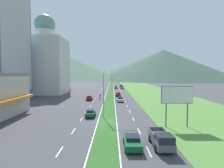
{
  "coord_description": "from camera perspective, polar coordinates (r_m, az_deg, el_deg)",
  "views": [
    {
      "loc": [
        0.89,
        -32.82,
        8.87
      ],
      "look_at": [
        0.93,
        41.21,
        4.72
      ],
      "focal_mm": 29.06,
      "sensor_mm": 36.0,
      "label": 1
    }
  ],
  "objects": [
    {
      "name": "hill_far_center",
      "position": [
        286.7,
        6.19,
        4.04
      ],
      "size": [
        172.56,
        172.56,
        26.22
      ],
      "primitive_type": "cone",
      "color": "#516B56",
      "rests_on": "ground_plane"
    },
    {
      "name": "lane_dash_left_5",
      "position": [
        50.9,
        -6.84,
        -6.84
      ],
      "size": [
        0.16,
        2.8,
        0.01
      ],
      "primitive_type": "cube",
      "color": "silver",
      "rests_on": "ground_plane"
    },
    {
      "name": "lane_dash_left_10",
      "position": [
        87.36,
        -3.97,
        -2.62
      ],
      "size": [
        0.16,
        2.8,
        0.01
      ],
      "primitive_type": "cube",
      "color": "silver",
      "rests_on": "ground_plane"
    },
    {
      "name": "lane_dash_left_14",
      "position": [
        116.75,
        -2.97,
        -1.15
      ],
      "size": [
        0.16,
        2.8,
        0.01
      ],
      "primitive_type": "cube",
      "color": "silver",
      "rests_on": "ground_plane"
    },
    {
      "name": "car_7",
      "position": [
        107.35,
        3.19,
        -1.1
      ],
      "size": [
        1.96,
        4.61,
        1.63
      ],
      "rotation": [
        0.0,
        0.0,
        -1.57
      ],
      "color": "slate",
      "rests_on": "ground_plane"
    },
    {
      "name": "street_lamp_mid",
      "position": [
        66.26,
        -0.35,
        0.59
      ],
      "size": [
        3.21,
        0.37,
        10.19
      ],
      "color": "#99999E",
      "rests_on": "ground_plane"
    },
    {
      "name": "edge_line_median_right",
      "position": [
        93.25,
        0.5,
        -2.24
      ],
      "size": [
        0.16,
        240.0,
        0.01
      ],
      "primitive_type": "cube",
      "color": "silver",
      "rests_on": "ground_plane"
    },
    {
      "name": "lane_dash_left_1",
      "position": [
        22.87,
        -16.19,
        -19.73
      ],
      "size": [
        0.16,
        2.8,
        0.01
      ],
      "primitive_type": "cube",
      "color": "silver",
      "rests_on": "ground_plane"
    },
    {
      "name": "grass_verge_right",
      "position": [
        95.3,
        11.91,
        -2.18
      ],
      "size": [
        24.0,
        240.0,
        0.06
      ],
      "primitive_type": "cube",
      "color": "#518438",
      "rests_on": "ground_plane"
    },
    {
      "name": "lane_dash_right_8",
      "position": [
        72.6,
        3.3,
        -3.81
      ],
      "size": [
        0.16,
        2.8,
        0.01
      ],
      "primitive_type": "cube",
      "color": "silver",
      "rests_on": "ground_plane"
    },
    {
      "name": "car_4",
      "position": [
        122.21,
        2.85,
        -0.59
      ],
      "size": [
        2.03,
        4.25,
        1.52
      ],
      "rotation": [
        0.0,
        0.0,
        -1.57
      ],
      "color": "maroon",
      "rests_on": "ground_plane"
    },
    {
      "name": "lane_dash_right_13",
      "position": [
        109.31,
        2.18,
        -1.44
      ],
      "size": [
        0.16,
        2.8,
        0.01
      ],
      "primitive_type": "cube",
      "color": "silver",
      "rests_on": "ground_plane"
    },
    {
      "name": "lane_dash_right_1",
      "position": [
        22.47,
        11.48,
        -20.1
      ],
      "size": [
        0.16,
        2.8,
        0.01
      ],
      "primitive_type": "cube",
      "color": "silver",
      "rests_on": "ground_plane"
    },
    {
      "name": "lane_dash_left_13",
      "position": [
        109.4,
        -3.17,
        -1.44
      ],
      "size": [
        0.16,
        2.8,
        0.01
      ],
      "primitive_type": "cube",
      "color": "silver",
      "rests_on": "ground_plane"
    },
    {
      "name": "car_6",
      "position": [
        109.79,
        1.2,
        -1.04
      ],
      "size": [
        2.04,
        4.03,
        1.43
      ],
      "rotation": [
        0.0,
        0.0,
        -1.57
      ],
      "color": "#C6842D",
      "rests_on": "ground_plane"
    },
    {
      "name": "edge_line_median_left",
      "position": [
        93.28,
        -1.66,
        -2.24
      ],
      "size": [
        0.16,
        240.0,
        0.01
      ],
      "primitive_type": "cube",
      "color": "silver",
      "rests_on": "ground_plane"
    },
    {
      "name": "lane_dash_left_11",
      "position": [
        94.7,
        -3.66,
        -2.17
      ],
      "size": [
        0.16,
        2.8,
        0.01
      ],
      "primitive_type": "cube",
      "color": "silver",
      "rests_on": "ground_plane"
    },
    {
      "name": "lane_dash_right_12",
      "position": [
        101.96,
        2.34,
        -1.78
      ],
      "size": [
        0.16,
        2.8,
        0.01
      ],
      "primitive_type": "cube",
      "color": "silver",
      "rests_on": "ground_plane"
    },
    {
      "name": "lane_dash_right_14",
      "position": [
        116.67,
        2.04,
        -1.15
      ],
      "size": [
        0.16,
        2.8,
        0.01
      ],
      "primitive_type": "cube",
      "color": "silver",
      "rests_on": "ground_plane"
    },
    {
      "name": "lane_dash_left_7",
      "position": [
        65.42,
        -5.3,
        -4.59
      ],
      "size": [
        0.16,
        2.8,
        0.01
      ],
      "primitive_type": "cube",
      "color": "silver",
      "rests_on": "ground_plane"
    },
    {
      "name": "car_5",
      "position": [
        38.27,
        -6.83,
        -9.06
      ],
      "size": [
        1.87,
        4.15,
        1.45
      ],
      "rotation": [
        0.0,
        0.0,
        1.57
      ],
      "color": "#0C5128",
      "rests_on": "ground_plane"
    },
    {
      "name": "lane_dash_left_6",
      "position": [
        58.14,
        -5.97,
        -5.58
      ],
      "size": [
        0.16,
        2.8,
        0.01
      ],
      "primitive_type": "cube",
      "color": "silver",
      "rests_on": "ground_plane"
    },
    {
      "name": "lane_dash_right_9",
      "position": [
        79.92,
        2.99,
        -3.16
      ],
      "size": [
        0.16,
        2.8,
        0.01
      ],
      "primitive_type": "cube",
      "color": "silver",
      "rests_on": "ground_plane"
    },
    {
      "name": "lane_dash_right_10",
      "position": [
        87.26,
        2.74,
        -2.62
      ],
      "size": [
        0.16,
        2.8,
        0.01
      ],
      "primitive_type": "cube",
      "color": "silver",
      "rests_on": "ground_plane"
    },
    {
      "name": "lane_dash_left_4",
      "position": [
        43.7,
        -8.0,
        -8.52
      ],
      "size": [
        0.16,
        2.8,
        0.01
      ],
      "primitive_type": "cube",
      "color": "silver",
      "rests_on": "ground_plane"
    },
    {
      "name": "domed_building",
      "position": [
        87.43,
        -20.2,
        6.61
      ],
      "size": [
        17.56,
        17.56,
        35.32
      ],
      "color": "beige",
      "rests_on": "ground_plane"
    },
    {
      "name": "street_lamp_near",
      "position": [
        35.86,
        -2.05,
        -2.73
      ],
      "size": [
        3.5,
        0.32,
        8.82
      ],
      "color": "#99999E",
      "rests_on": "ground_plane"
    },
    {
      "name": "lane_dash_left_2",
      "position": [
        29.6,
        -12.09,
        -14.29
      ],
      "size": [
        0.16,
        2.8,
        0.01
      ],
      "primitive_type": "cube",
      "color": "silver",
      "rests_on": "ground_plane"
    },
    {
      "name": "lane_dash_right_5",
      "position": [
        50.72,
        4.76,
        -6.87
      ],
      "size": [
        0.16,
        2.8,
        0.01
      ],
      "primitive_type": "cube",
      "color": "silver",
      "rests_on": "ground_plane"
    },
    {
      "name": "car_3",
      "position": [
        61.42,
        -7.19,
        -4.39
      ],
      "size": [
        1.85,
        4.02,
        1.54
      ],
      "rotation": [
        0.0,
        0.0,
        1.57
      ],
      "color": "maroon",
      "rests_on": "ground_plane"
    },
    {
      "name": "car_2",
      "position": [
        22.92,
        6.39,
        -17.55
      ],
      "size": [
        2.03,
        4.43,
        1.44
      ],
      "rotation": [
        0.0,
        0.0,
        -1.57
      ],
      "color": "#0C5128",
      "rests_on": "ground_plane"
    },
    {
      "name": "lane_dash_left_9",
      "position": [
        80.04,
        -4.33,
        -3.16
      ],
      "size": [
        0.16,
        2.8,
        0.01
      ],
      "primitive_type": "cube",
      "color": "silver",
      "rests_on": "ground_plane"
    },
    {
      "name": "pickup_truck_0",
      "position": [
        23.47,
        15.27,
        -16.55
      ],
      "size": [
        2.18,
        5.4,
        2.0
      ],
      "rotation": [
        0.0,
        0.0,
        -1.57
      ],
      "color": "#515459",
      "rests_on": "ground_plane"
    },
    {
      "name": "hill_far_right",
      "position": [
        275.53,
        15.74,
        5.84
      ],
      "size": [
        199.55,
        199.55,
        44.11
      ],
      "primitive_type": "cone",
      "color": "#3D5647",
      "rests_on": "ground_plane"
    },
    {
      "name": "lane_dash_left_12",
      "position": [
        102.05,
        -3.4,
        -1.78
      ],
      "size": [
        0.16,
        2.8,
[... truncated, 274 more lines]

